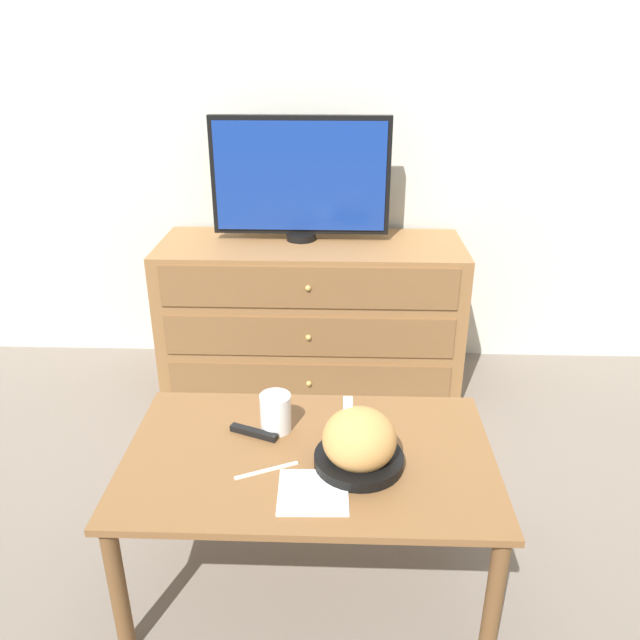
# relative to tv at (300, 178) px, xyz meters

# --- Properties ---
(ground_plane) EXTENTS (12.00, 12.00, 0.00)m
(ground_plane) POSITION_rel_tv_xyz_m (0.12, 0.22, -0.93)
(ground_plane) COLOR #70665B
(wall_back) EXTENTS (12.00, 0.05, 2.60)m
(wall_back) POSITION_rel_tv_xyz_m (0.12, 0.24, 0.37)
(wall_back) COLOR silver
(wall_back) RESTS_ON ground_plane
(dresser) EXTENTS (1.32, 0.50, 0.66)m
(dresser) POSITION_rel_tv_xyz_m (0.05, -0.06, -0.60)
(dresser) COLOR olive
(dresser) RESTS_ON ground_plane
(tv) EXTENTS (0.76, 0.13, 0.52)m
(tv) POSITION_rel_tv_xyz_m (0.00, 0.00, 0.00)
(tv) COLOR black
(tv) RESTS_ON dresser
(coffee_table) EXTENTS (1.01, 0.62, 0.43)m
(coffee_table) POSITION_rel_tv_xyz_m (0.09, -1.24, -0.55)
(coffee_table) COLOR brown
(coffee_table) RESTS_ON ground_plane
(takeout_bowl) EXTENTS (0.24, 0.24, 0.18)m
(takeout_bowl) POSITION_rel_tv_xyz_m (0.23, -1.28, -0.43)
(takeout_bowl) COLOR black
(takeout_bowl) RESTS_ON coffee_table
(drink_cup) EXTENTS (0.09, 0.09, 0.11)m
(drink_cup) POSITION_rel_tv_xyz_m (-0.01, -1.12, -0.45)
(drink_cup) COLOR white
(drink_cup) RESTS_ON coffee_table
(napkin) EXTENTS (0.18, 0.18, 0.00)m
(napkin) POSITION_rel_tv_xyz_m (0.11, -1.40, -0.50)
(napkin) COLOR white
(napkin) RESTS_ON coffee_table
(knife) EXTENTS (0.16, 0.08, 0.01)m
(knife) POSITION_rel_tv_xyz_m (-0.01, -1.32, -0.50)
(knife) COLOR white
(knife) RESTS_ON coffee_table
(remote_control) EXTENTS (0.14, 0.08, 0.02)m
(remote_control) POSITION_rel_tv_xyz_m (-0.07, -1.16, -0.49)
(remote_control) COLOR black
(remote_control) RESTS_ON coffee_table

